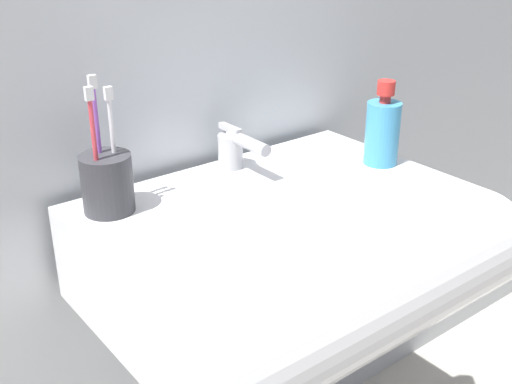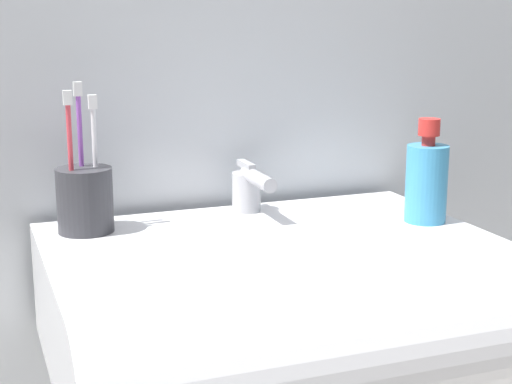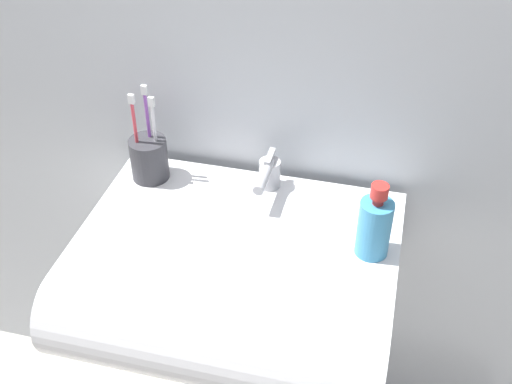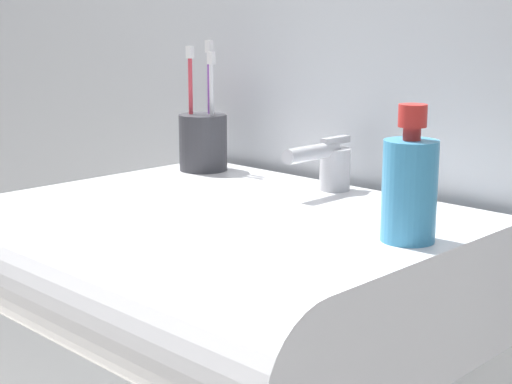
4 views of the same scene
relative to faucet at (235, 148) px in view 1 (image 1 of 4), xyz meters
name	(u,v)px [view 1 (image 1 of 4)]	position (x,y,z in m)	size (l,w,h in m)	color
sink_basin	(300,258)	(-0.02, -0.21, -0.12)	(0.62, 0.49, 0.17)	white
faucet	(235,148)	(0.00, 0.00, 0.00)	(0.05, 0.13, 0.08)	#B7B7BC
toothbrush_cup	(107,181)	(-0.26, -0.02, 0.01)	(0.08, 0.08, 0.21)	#38383D
soap_bottle	(382,131)	(0.23, -0.14, 0.02)	(0.06, 0.06, 0.16)	#3F99CC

